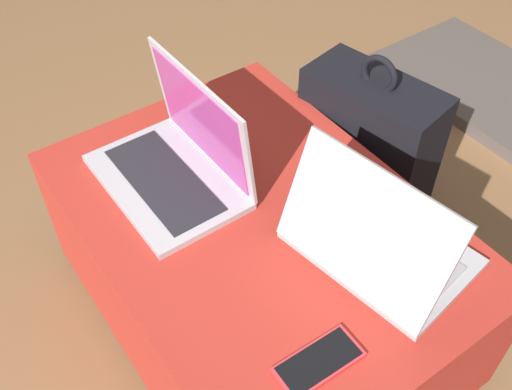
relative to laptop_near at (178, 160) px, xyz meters
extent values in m
plane|color=olive|center=(0.19, 0.08, -0.46)|extent=(14.00, 14.00, 0.00)
cube|color=maroon|center=(0.19, 0.08, -0.43)|extent=(0.89, 0.63, 0.05)
cube|color=#B22D23|center=(0.19, 0.08, -0.23)|extent=(0.92, 0.65, 0.36)
cube|color=#B7B7BC|center=(0.00, -0.04, -0.04)|extent=(0.36, 0.24, 0.02)
cube|color=#232328|center=(0.00, -0.04, -0.03)|extent=(0.31, 0.13, 0.00)
cube|color=#B7B7BC|center=(0.00, 0.07, 0.08)|extent=(0.35, 0.04, 0.23)
cube|color=#B23D93|center=(0.00, 0.06, 0.08)|extent=(0.31, 0.03, 0.21)
cube|color=#B7B7BC|center=(0.41, 0.22, -0.04)|extent=(0.37, 0.29, 0.02)
cube|color=#9E9EA3|center=(0.41, 0.22, -0.03)|extent=(0.31, 0.18, 0.00)
cube|color=#B7B7BC|center=(0.42, 0.14, 0.08)|extent=(0.35, 0.14, 0.23)
cube|color=#B23D93|center=(0.42, 0.15, 0.07)|extent=(0.31, 0.12, 0.20)
cube|color=red|center=(0.53, -0.04, -0.05)|extent=(0.07, 0.16, 0.01)
cube|color=black|center=(0.53, -0.04, -0.04)|extent=(0.07, 0.14, 0.00)
cube|color=black|center=(0.07, 0.51, -0.21)|extent=(0.38, 0.23, 0.49)
cube|color=black|center=(0.05, 0.61, -0.31)|extent=(0.29, 0.11, 0.22)
torus|color=black|center=(0.07, 0.51, 0.06)|extent=(0.10, 0.04, 0.10)
camera|label=1|loc=(0.87, -0.41, 0.88)|focal=42.00mm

